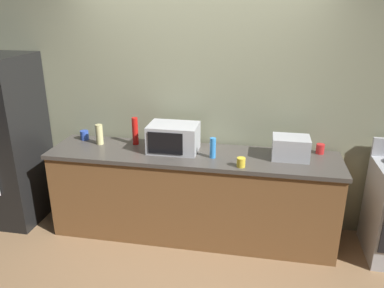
{
  "coord_description": "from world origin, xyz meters",
  "views": [
    {
      "loc": [
        0.63,
        -2.98,
        2.28
      ],
      "look_at": [
        0.0,
        0.4,
        1.0
      ],
      "focal_mm": 35.65,
      "sensor_mm": 36.0,
      "label": 1
    }
  ],
  "objects_px": {
    "mug_red": "(320,149)",
    "mug_blue": "(84,135)",
    "bottle_hot_sauce": "(135,131)",
    "refrigerator": "(3,140)",
    "toaster_oven": "(291,148)",
    "mug_yellow": "(241,162)",
    "microwave": "(173,138)",
    "bottle_vinegar": "(99,134)",
    "bottle_spray_cleaner": "(213,148)"
  },
  "relations": [
    {
      "from": "mug_red",
      "to": "mug_blue",
      "type": "bearing_deg",
      "value": -178.92
    },
    {
      "from": "bottle_hot_sauce",
      "to": "mug_blue",
      "type": "relative_size",
      "value": 2.91
    },
    {
      "from": "bottle_hot_sauce",
      "to": "mug_blue",
      "type": "height_order",
      "value": "bottle_hot_sauce"
    },
    {
      "from": "refrigerator",
      "to": "toaster_oven",
      "type": "xyz_separation_m",
      "value": [
        2.98,
        0.06,
        0.1
      ]
    },
    {
      "from": "bottle_hot_sauce",
      "to": "mug_red",
      "type": "relative_size",
      "value": 2.99
    },
    {
      "from": "mug_yellow",
      "to": "mug_blue",
      "type": "bearing_deg",
      "value": 166.08
    },
    {
      "from": "microwave",
      "to": "toaster_oven",
      "type": "bearing_deg",
      "value": 0.62
    },
    {
      "from": "refrigerator",
      "to": "bottle_hot_sauce",
      "type": "distance_m",
      "value": 1.44
    },
    {
      "from": "bottle_vinegar",
      "to": "mug_yellow",
      "type": "distance_m",
      "value": 1.51
    },
    {
      "from": "refrigerator",
      "to": "mug_blue",
      "type": "bearing_deg",
      "value": 12.72
    },
    {
      "from": "bottle_spray_cleaner",
      "to": "mug_yellow",
      "type": "distance_m",
      "value": 0.33
    },
    {
      "from": "bottle_hot_sauce",
      "to": "mug_yellow",
      "type": "height_order",
      "value": "bottle_hot_sauce"
    },
    {
      "from": "microwave",
      "to": "bottle_vinegar",
      "type": "bearing_deg",
      "value": 176.86
    },
    {
      "from": "microwave",
      "to": "mug_red",
      "type": "bearing_deg",
      "value": 7.58
    },
    {
      "from": "refrigerator",
      "to": "toaster_oven",
      "type": "relative_size",
      "value": 5.29
    },
    {
      "from": "toaster_oven",
      "to": "bottle_hot_sauce",
      "type": "xyz_separation_m",
      "value": [
        -1.55,
        0.09,
        0.04
      ]
    },
    {
      "from": "bottle_hot_sauce",
      "to": "bottle_vinegar",
      "type": "relative_size",
      "value": 1.36
    },
    {
      "from": "refrigerator",
      "to": "bottle_vinegar",
      "type": "height_order",
      "value": "refrigerator"
    },
    {
      "from": "bottle_hot_sauce",
      "to": "mug_yellow",
      "type": "relative_size",
      "value": 3.33
    },
    {
      "from": "bottle_spray_cleaner",
      "to": "mug_red",
      "type": "bearing_deg",
      "value": 16.42
    },
    {
      "from": "mug_red",
      "to": "bottle_spray_cleaner",
      "type": "bearing_deg",
      "value": -163.58
    },
    {
      "from": "refrigerator",
      "to": "bottle_hot_sauce",
      "type": "height_order",
      "value": "refrigerator"
    },
    {
      "from": "bottle_vinegar",
      "to": "mug_yellow",
      "type": "height_order",
      "value": "bottle_vinegar"
    },
    {
      "from": "mug_red",
      "to": "mug_blue",
      "type": "height_order",
      "value": "mug_blue"
    },
    {
      "from": "microwave",
      "to": "bottle_vinegar",
      "type": "distance_m",
      "value": 0.79
    },
    {
      "from": "bottle_hot_sauce",
      "to": "toaster_oven",
      "type": "bearing_deg",
      "value": -3.48
    },
    {
      "from": "microwave",
      "to": "mug_red",
      "type": "xyz_separation_m",
      "value": [
        1.42,
        0.19,
        -0.09
      ]
    },
    {
      "from": "microwave",
      "to": "toaster_oven",
      "type": "xyz_separation_m",
      "value": [
        1.12,
        0.01,
        -0.03
      ]
    },
    {
      "from": "mug_red",
      "to": "mug_yellow",
      "type": "relative_size",
      "value": 1.11
    },
    {
      "from": "bottle_vinegar",
      "to": "mug_blue",
      "type": "relative_size",
      "value": 2.14
    },
    {
      "from": "refrigerator",
      "to": "microwave",
      "type": "height_order",
      "value": "refrigerator"
    },
    {
      "from": "mug_red",
      "to": "refrigerator",
      "type": "bearing_deg",
      "value": -175.86
    },
    {
      "from": "microwave",
      "to": "bottle_hot_sauce",
      "type": "relative_size",
      "value": 1.68
    },
    {
      "from": "refrigerator",
      "to": "mug_yellow",
      "type": "xyz_separation_m",
      "value": [
        2.54,
        -0.23,
        0.04
      ]
    },
    {
      "from": "toaster_oven",
      "to": "mug_blue",
      "type": "distance_m",
      "value": 2.14
    },
    {
      "from": "microwave",
      "to": "bottle_hot_sauce",
      "type": "height_order",
      "value": "bottle_hot_sauce"
    },
    {
      "from": "bottle_spray_cleaner",
      "to": "mug_blue",
      "type": "height_order",
      "value": "bottle_spray_cleaner"
    },
    {
      "from": "mug_blue",
      "to": "toaster_oven",
      "type": "bearing_deg",
      "value": -3.5
    },
    {
      "from": "mug_yellow",
      "to": "toaster_oven",
      "type": "bearing_deg",
      "value": 33.27
    },
    {
      "from": "refrigerator",
      "to": "microwave",
      "type": "bearing_deg",
      "value": 1.48
    },
    {
      "from": "mug_red",
      "to": "mug_blue",
      "type": "xyz_separation_m",
      "value": [
        -2.43,
        -0.05,
        0.0
      ]
    },
    {
      "from": "bottle_hot_sauce",
      "to": "bottle_spray_cleaner",
      "type": "distance_m",
      "value": 0.86
    },
    {
      "from": "bottle_vinegar",
      "to": "mug_red",
      "type": "bearing_deg",
      "value": 3.75
    },
    {
      "from": "refrigerator",
      "to": "mug_red",
      "type": "distance_m",
      "value": 3.28
    },
    {
      "from": "bottle_spray_cleaner",
      "to": "bottle_vinegar",
      "type": "bearing_deg",
      "value": 172.72
    },
    {
      "from": "bottle_vinegar",
      "to": "mug_blue",
      "type": "height_order",
      "value": "bottle_vinegar"
    },
    {
      "from": "mug_red",
      "to": "mug_blue",
      "type": "distance_m",
      "value": 2.43
    },
    {
      "from": "toaster_oven",
      "to": "bottle_vinegar",
      "type": "relative_size",
      "value": 1.62
    },
    {
      "from": "refrigerator",
      "to": "microwave",
      "type": "xyz_separation_m",
      "value": [
        1.86,
        0.05,
        0.13
      ]
    },
    {
      "from": "bottle_vinegar",
      "to": "toaster_oven",
      "type": "bearing_deg",
      "value": -0.94
    }
  ]
}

